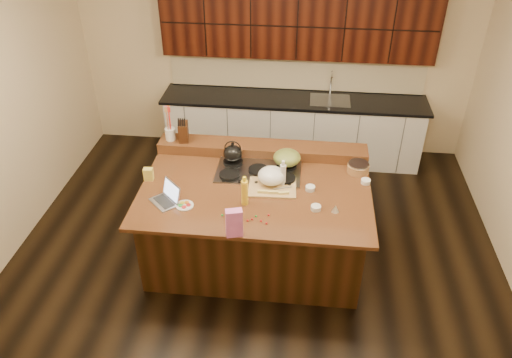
# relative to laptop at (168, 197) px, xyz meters

# --- Properties ---
(room) EXTENTS (5.52, 5.02, 2.72)m
(room) POSITION_rel_laptop_xyz_m (0.85, 0.32, 0.38)
(room) COLOR black
(room) RESTS_ON ground
(island) EXTENTS (2.40, 1.60, 0.92)m
(island) POSITION_rel_laptop_xyz_m (0.85, 0.32, -0.51)
(island) COLOR black
(island) RESTS_ON ground
(back_ledge) EXTENTS (2.40, 0.30, 0.12)m
(back_ledge) POSITION_rel_laptop_xyz_m (0.85, 1.02, 0.01)
(back_ledge) COLOR black
(back_ledge) RESTS_ON island
(cooktop) EXTENTS (0.92, 0.52, 0.05)m
(cooktop) POSITION_rel_laptop_xyz_m (0.85, 0.62, -0.04)
(cooktop) COLOR gray
(cooktop) RESTS_ON island
(back_counter) EXTENTS (3.70, 0.66, 2.40)m
(back_counter) POSITION_rel_laptop_xyz_m (1.15, 2.55, 0.01)
(back_counter) COLOR silver
(back_counter) RESTS_ON ground
(kettle) EXTENTS (0.27, 0.27, 0.19)m
(kettle) POSITION_rel_laptop_xyz_m (0.55, 0.75, 0.09)
(kettle) COLOR black
(kettle) RESTS_ON cooktop
(green_bowl) EXTENTS (0.30, 0.30, 0.17)m
(green_bowl) POSITION_rel_laptop_xyz_m (1.15, 0.75, 0.07)
(green_bowl) COLOR olive
(green_bowl) RESTS_ON cooktop
(laptop) EXTENTS (0.36, 0.36, 0.20)m
(laptop) POSITION_rel_laptop_xyz_m (0.00, 0.00, 0.00)
(laptop) COLOR #B7B7BC
(laptop) RESTS_ON island
(oil_bottle) EXTENTS (0.08, 0.08, 0.27)m
(oil_bottle) POSITION_rel_laptop_xyz_m (0.78, 0.04, 0.08)
(oil_bottle) COLOR yellow
(oil_bottle) RESTS_ON island
(vinegar_bottle) EXTENTS (0.06, 0.06, 0.25)m
(vinegar_bottle) POSITION_rel_laptop_xyz_m (1.13, 0.40, 0.07)
(vinegar_bottle) COLOR silver
(vinegar_bottle) RESTS_ON island
(wooden_tray) EXTENTS (0.51, 0.41, 0.20)m
(wooden_tray) POSITION_rel_laptop_xyz_m (1.01, 0.39, 0.04)
(wooden_tray) COLOR tan
(wooden_tray) RESTS_ON island
(ramekin_a) EXTENTS (0.13, 0.13, 0.04)m
(ramekin_a) POSITION_rel_laptop_xyz_m (1.48, 0.02, -0.03)
(ramekin_a) COLOR white
(ramekin_a) RESTS_ON island
(ramekin_b) EXTENTS (0.12, 0.12, 0.04)m
(ramekin_b) POSITION_rel_laptop_xyz_m (2.00, 0.54, -0.03)
(ramekin_b) COLOR white
(ramekin_b) RESTS_ON island
(ramekin_c) EXTENTS (0.12, 0.12, 0.04)m
(ramekin_c) POSITION_rel_laptop_xyz_m (1.42, 0.35, -0.03)
(ramekin_c) COLOR white
(ramekin_c) RESTS_ON island
(strainer_bowl) EXTENTS (0.24, 0.24, 0.09)m
(strainer_bowl) POSITION_rel_laptop_xyz_m (1.93, 0.75, -0.01)
(strainer_bowl) COLOR #996B3F
(strainer_bowl) RESTS_ON island
(kitchen_timer) EXTENTS (0.10, 0.10, 0.07)m
(kitchen_timer) POSITION_rel_laptop_xyz_m (1.67, 0.02, -0.02)
(kitchen_timer) COLOR silver
(kitchen_timer) RESTS_ON island
(pink_bag) EXTENTS (0.17, 0.12, 0.28)m
(pink_bag) POSITION_rel_laptop_xyz_m (0.74, -0.44, 0.09)
(pink_bag) COLOR #F774CD
(pink_bag) RESTS_ON island
(candy_plate) EXTENTS (0.24, 0.24, 0.01)m
(candy_plate) POSITION_rel_laptop_xyz_m (0.19, -0.06, -0.05)
(candy_plate) COLOR white
(candy_plate) RESTS_ON island
(package_box) EXTENTS (0.10, 0.08, 0.14)m
(package_box) POSITION_rel_laptop_xyz_m (-0.30, 0.35, 0.02)
(package_box) COLOR #DDCA4E
(package_box) RESTS_ON island
(utensil_crock) EXTENTS (0.13, 0.13, 0.14)m
(utensil_crock) POSITION_rel_laptop_xyz_m (-0.22, 1.02, 0.14)
(utensil_crock) COLOR white
(utensil_crock) RESTS_ON back_ledge
(knife_block) EXTENTS (0.14, 0.19, 0.22)m
(knife_block) POSITION_rel_laptop_xyz_m (-0.06, 1.02, 0.18)
(knife_block) COLOR black
(knife_block) RESTS_ON back_ledge
(gumdrop_0) EXTENTS (0.02, 0.02, 0.02)m
(gumdrop_0) POSITION_rel_laptop_xyz_m (1.02, -0.25, -0.04)
(gumdrop_0) COLOR red
(gumdrop_0) RESTS_ON island
(gumdrop_1) EXTENTS (0.02, 0.02, 0.02)m
(gumdrop_1) POSITION_rel_laptop_xyz_m (0.91, -0.16, -0.04)
(gumdrop_1) COLOR #198C26
(gumdrop_1) RESTS_ON island
(gumdrop_2) EXTENTS (0.02, 0.02, 0.02)m
(gumdrop_2) POSITION_rel_laptop_xyz_m (0.88, -0.20, -0.04)
(gumdrop_2) COLOR red
(gumdrop_2) RESTS_ON island
(gumdrop_3) EXTENTS (0.02, 0.02, 0.02)m
(gumdrop_3) POSITION_rel_laptop_xyz_m (0.72, -0.22, -0.04)
(gumdrop_3) COLOR #198C26
(gumdrop_3) RESTS_ON island
(gumdrop_4) EXTENTS (0.02, 0.02, 0.02)m
(gumdrop_4) POSITION_rel_laptop_xyz_m (0.97, -0.22, -0.04)
(gumdrop_4) COLOR red
(gumdrop_4) RESTS_ON island
(gumdrop_5) EXTENTS (0.02, 0.02, 0.02)m
(gumdrop_5) POSITION_rel_laptop_xyz_m (0.61, -0.13, -0.04)
(gumdrop_5) COLOR #198C26
(gumdrop_5) RESTS_ON island
(gumdrop_6) EXTENTS (0.02, 0.02, 0.02)m
(gumdrop_6) POSITION_rel_laptop_xyz_m (0.84, -0.23, -0.04)
(gumdrop_6) COLOR red
(gumdrop_6) RESTS_ON island
(gumdrop_7) EXTENTS (0.02, 0.02, 0.02)m
(gumdrop_7) POSITION_rel_laptop_xyz_m (0.58, -0.18, -0.04)
(gumdrop_7) COLOR #198C26
(gumdrop_7) RESTS_ON island
(gumdrop_8) EXTENTS (0.02, 0.02, 0.02)m
(gumdrop_8) POSITION_rel_laptop_xyz_m (1.03, -0.13, -0.04)
(gumdrop_8) COLOR red
(gumdrop_8) RESTS_ON island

